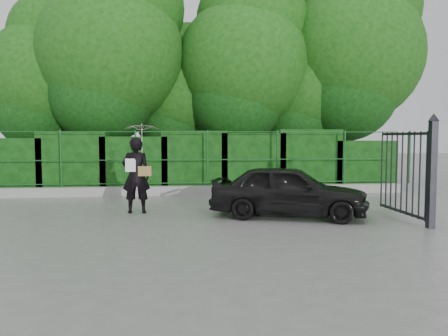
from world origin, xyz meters
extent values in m
plane|color=gray|center=(0.00, 0.00, 0.00)|extent=(80.00, 80.00, 0.00)
cube|color=#9E9E99|center=(0.00, 4.50, 0.15)|extent=(14.00, 0.25, 0.30)
cylinder|color=#164E1D|center=(-4.20, 4.50, 1.20)|extent=(0.06, 0.06, 1.80)
cylinder|color=#164E1D|center=(-1.90, 4.50, 1.20)|extent=(0.06, 0.06, 1.80)
cylinder|color=#164E1D|center=(0.40, 4.50, 1.20)|extent=(0.06, 0.06, 1.80)
cylinder|color=#164E1D|center=(2.70, 4.50, 1.20)|extent=(0.06, 0.06, 1.80)
cylinder|color=#164E1D|center=(5.00, 4.50, 1.20)|extent=(0.06, 0.06, 1.80)
cylinder|color=#164E1D|center=(7.30, 4.50, 1.20)|extent=(0.06, 0.06, 1.80)
cylinder|color=#164E1D|center=(0.00, 4.50, 0.40)|extent=(13.60, 0.03, 0.03)
cylinder|color=#164E1D|center=(0.00, 4.50, 1.15)|extent=(13.60, 0.03, 0.03)
cylinder|color=#164E1D|center=(0.00, 4.50, 2.05)|extent=(13.60, 0.03, 0.03)
cube|color=black|center=(-6.00, 5.50, 0.92)|extent=(2.20, 1.20, 1.85)
cube|color=black|center=(-4.00, 5.50, 1.03)|extent=(2.20, 1.20, 2.07)
cube|color=black|center=(-2.00, 5.50, 0.95)|extent=(2.20, 1.20, 1.90)
cube|color=black|center=(0.00, 5.50, 1.05)|extent=(2.20, 1.20, 2.09)
cube|color=black|center=(2.00, 5.50, 1.01)|extent=(2.20, 1.20, 2.02)
cube|color=black|center=(4.00, 5.50, 1.07)|extent=(2.20, 1.20, 2.15)
cube|color=black|center=(6.00, 5.50, 0.88)|extent=(2.20, 1.20, 1.75)
cylinder|color=black|center=(-5.50, 8.00, 1.88)|extent=(0.36, 0.36, 3.75)
sphere|color=#14470F|center=(-5.50, 8.00, 4.12)|extent=(4.50, 4.50, 4.50)
cylinder|color=black|center=(-3.00, 7.20, 2.25)|extent=(0.36, 0.36, 4.50)
sphere|color=#14470F|center=(-3.00, 7.20, 4.95)|extent=(5.40, 5.40, 5.40)
cylinder|color=black|center=(-0.50, 8.50, 1.62)|extent=(0.36, 0.36, 3.25)
sphere|color=#14470F|center=(-0.50, 8.50, 3.58)|extent=(3.90, 3.90, 3.90)
cylinder|color=black|center=(2.00, 7.50, 2.12)|extent=(0.36, 0.36, 4.25)
sphere|color=#14470F|center=(2.00, 7.50, 4.68)|extent=(5.10, 5.10, 5.10)
cylinder|color=black|center=(4.50, 8.20, 1.75)|extent=(0.36, 0.36, 3.50)
sphere|color=#14470F|center=(4.50, 8.20, 3.85)|extent=(4.20, 4.20, 4.20)
cylinder|color=black|center=(6.50, 7.80, 2.38)|extent=(0.36, 0.36, 4.75)
sphere|color=#14470F|center=(6.50, 7.80, 5.23)|extent=(5.70, 5.70, 5.70)
cube|color=black|center=(4.60, -1.20, 1.10)|extent=(0.14, 0.14, 2.20)
cone|color=black|center=(4.60, -1.20, 2.28)|extent=(0.22, 0.22, 0.16)
cube|color=black|center=(4.60, -0.05, 0.15)|extent=(0.05, 2.00, 0.06)
cube|color=black|center=(4.60, -0.05, 1.95)|extent=(0.05, 2.00, 0.06)
cylinder|color=black|center=(4.60, -1.00, 1.05)|extent=(0.04, 0.04, 1.90)
cylinder|color=black|center=(4.60, -0.75, 1.05)|extent=(0.04, 0.04, 1.90)
cylinder|color=black|center=(4.60, -0.50, 1.05)|extent=(0.04, 0.04, 1.90)
cylinder|color=black|center=(4.60, -0.25, 1.05)|extent=(0.04, 0.04, 1.90)
cylinder|color=black|center=(4.60, 0.00, 1.05)|extent=(0.04, 0.04, 1.90)
cylinder|color=black|center=(4.60, 0.25, 1.05)|extent=(0.04, 0.04, 1.90)
cylinder|color=black|center=(4.60, 0.50, 1.05)|extent=(0.04, 0.04, 1.90)
cylinder|color=black|center=(4.60, 0.75, 1.05)|extent=(0.04, 0.04, 1.90)
cylinder|color=black|center=(4.60, 1.00, 1.05)|extent=(0.04, 0.04, 1.90)
imported|color=black|center=(-1.60, 1.29, 0.94)|extent=(0.69, 0.46, 1.88)
imported|color=white|center=(-1.45, 1.34, 1.84)|extent=(0.82, 0.84, 0.76)
cube|color=olive|center=(-1.38, 1.21, 1.05)|extent=(0.32, 0.15, 0.24)
cube|color=white|center=(-1.72, 1.17, 1.19)|extent=(0.25, 0.02, 0.32)
imported|color=black|center=(2.01, 0.36, 0.62)|extent=(3.90, 2.51, 1.24)
camera|label=1|loc=(-0.59, -9.58, 1.87)|focal=35.00mm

